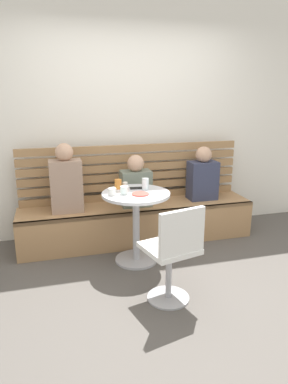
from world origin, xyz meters
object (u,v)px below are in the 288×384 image
cup_espresso_small (125,185)px  cup_glass_short (124,190)px  plate_small (140,194)px  white_chair (174,252)px  cup_glass_tall (145,184)px  person_adult (66,181)px  cup_tumbler_orange (118,184)px  phone_on_table (137,188)px  cup_ceramic_white (112,192)px  cafe_table (136,214)px  person_child_left (203,176)px  booth_bench (138,222)px  person_child_middle (136,184)px

cup_espresso_small → cup_glass_short: 0.26m
plate_small → white_chair: bearing=-83.6°
cup_glass_tall → cup_espresso_small: (-0.18, 0.14, -0.03)m
cup_espresso_small → plate_small: size_ratio=0.33×
person_adult → cup_glass_short: 0.74m
cup_tumbler_orange → phone_on_table: cup_tumbler_orange is taller
cup_glass_tall → cup_ceramic_white: bearing=-163.1°
phone_on_table → cafe_table: bearing=169.1°
cup_espresso_small → cup_ceramic_white: (-0.18, -0.25, 0.01)m
white_chair → cup_glass_tall: 0.96m
cup_tumbler_orange → plate_small: (0.17, -0.26, -0.04)m
cafe_table → cup_glass_short: (-0.12, -0.02, 0.26)m
cup_ceramic_white → cup_glass_short: bearing=1.6°
cup_glass_short → cup_tumbler_orange: bearing=95.7°
person_child_left → phone_on_table: size_ratio=4.59×
cafe_table → cup_tumbler_orange: bearing=127.9°
booth_bench → white_chair: 1.34m
white_chair → person_adult: bearing=120.0°
phone_on_table → cup_glass_short: bearing=141.8°
cafe_table → person_child_middle: size_ratio=1.26×
booth_bench → cup_glass_short: bearing=-117.0°
person_child_middle → cup_glass_tall: person_child_middle is taller
person_adult → plate_small: size_ratio=4.39×
cup_espresso_small → phone_on_table: cup_espresso_small is taller
cafe_table → cup_espresso_small: (-0.06, 0.23, 0.25)m
cup_glass_short → cup_ceramic_white: bearing=-178.4°
booth_bench → person_adult: size_ratio=3.61×
cafe_table → cup_espresso_small: size_ratio=13.21×
white_chair → cup_ceramic_white: (-0.35, 0.79, 0.31)m
cafe_table → phone_on_table: phone_on_table is taller
plate_small → cafe_table: bearing=107.9°
cup_tumbler_orange → cup_espresso_small: 0.10m
cup_glass_tall → cup_tumbler_orange: bearing=159.4°
person_adult → cup_espresso_small: (0.59, -0.27, -0.01)m
cup_glass_tall → phone_on_table: bearing=139.1°
white_chair → person_adult: (-0.76, 1.31, 0.31)m
cup_ceramic_white → cup_glass_short: size_ratio=1.00×
person_child_left → plate_small: (-0.94, -0.61, 0.02)m
cafe_table → cup_espresso_small: cup_espresso_small is taller
person_child_left → person_child_middle: person_child_left is taller
cup_espresso_small → cup_ceramic_white: size_ratio=0.70×
cup_glass_tall → cafe_table: bearing=-145.0°
white_chair → phone_on_table: (-0.06, 0.96, 0.28)m
cup_espresso_small → person_child_middle: bearing=56.1°
person_child_middle → cup_glass_short: bearing=-115.1°
person_child_left → cup_tumbler_orange: size_ratio=6.42×
person_child_middle → phone_on_table: (-0.08, -0.35, 0.05)m
cup_tumbler_orange → cup_glass_tall: bearing=-20.6°
person_child_middle → cup_glass_tall: bearing=-90.4°
phone_on_table → person_child_left: bearing=-61.1°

